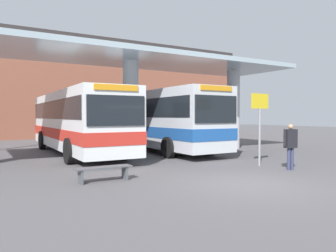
{
  "coord_description": "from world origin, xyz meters",
  "views": [
    {
      "loc": [
        -6.89,
        -7.07,
        2.01
      ],
      "look_at": [
        0.0,
        4.55,
        1.6
      ],
      "focal_mm": 35.0,
      "sensor_mm": 36.0,
      "label": 1
    }
  ],
  "objects_px": {
    "transit_bus_left_bay": "(76,120)",
    "info_sign_platform": "(260,114)",
    "transit_bus_center_bay": "(158,118)",
    "pedestrian_waiting": "(291,142)",
    "waiting_bench_near_pillar": "(103,170)"
  },
  "relations": [
    {
      "from": "transit_bus_center_bay",
      "to": "pedestrian_waiting",
      "type": "relative_size",
      "value": 6.22
    },
    {
      "from": "pedestrian_waiting",
      "to": "info_sign_platform",
      "type": "bearing_deg",
      "value": 107.5
    },
    {
      "from": "transit_bus_left_bay",
      "to": "pedestrian_waiting",
      "type": "height_order",
      "value": "transit_bus_left_bay"
    },
    {
      "from": "waiting_bench_near_pillar",
      "to": "transit_bus_left_bay",
      "type": "bearing_deg",
      "value": 80.67
    },
    {
      "from": "transit_bus_left_bay",
      "to": "pedestrian_waiting",
      "type": "bearing_deg",
      "value": 120.93
    },
    {
      "from": "transit_bus_center_bay",
      "to": "info_sign_platform",
      "type": "height_order",
      "value": "transit_bus_center_bay"
    },
    {
      "from": "transit_bus_left_bay",
      "to": "info_sign_platform",
      "type": "height_order",
      "value": "transit_bus_left_bay"
    },
    {
      "from": "info_sign_platform",
      "to": "pedestrian_waiting",
      "type": "height_order",
      "value": "info_sign_platform"
    },
    {
      "from": "transit_bus_left_bay",
      "to": "info_sign_platform",
      "type": "bearing_deg",
      "value": 123.83
    },
    {
      "from": "transit_bus_center_bay",
      "to": "transit_bus_left_bay",
      "type": "bearing_deg",
      "value": -10.9
    },
    {
      "from": "waiting_bench_near_pillar",
      "to": "info_sign_platform",
      "type": "relative_size",
      "value": 0.61
    },
    {
      "from": "transit_bus_left_bay",
      "to": "info_sign_platform",
      "type": "xyz_separation_m",
      "value": [
        5.22,
        -8.07,
        0.27
      ]
    },
    {
      "from": "waiting_bench_near_pillar",
      "to": "transit_bus_center_bay",
      "type": "bearing_deg",
      "value": 50.55
    },
    {
      "from": "transit_bus_center_bay",
      "to": "pedestrian_waiting",
      "type": "height_order",
      "value": "transit_bus_center_bay"
    },
    {
      "from": "info_sign_platform",
      "to": "waiting_bench_near_pillar",
      "type": "bearing_deg",
      "value": 178.83
    }
  ]
}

